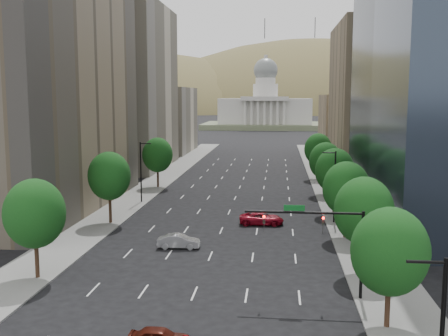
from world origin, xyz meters
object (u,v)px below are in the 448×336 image
(traffic_signal, at_px, (330,234))
(capitol, at_px, (265,111))
(car_silver, at_px, (179,241))
(car_red_far, at_px, (261,218))

(traffic_signal, bearing_deg, capitol, 92.74)
(car_silver, height_order, car_red_far, car_red_far)
(traffic_signal, distance_m, car_red_far, 24.59)
(traffic_signal, relative_size, car_silver, 2.07)
(traffic_signal, distance_m, car_silver, 19.33)
(car_red_far, bearing_deg, car_silver, 140.84)
(traffic_signal, xyz_separation_m, car_red_far, (-5.94, 23.45, -4.42))
(traffic_signal, bearing_deg, car_silver, 138.69)
(traffic_signal, xyz_separation_m, car_silver, (-14.13, 12.42, -4.45))
(car_silver, bearing_deg, car_red_far, -39.12)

